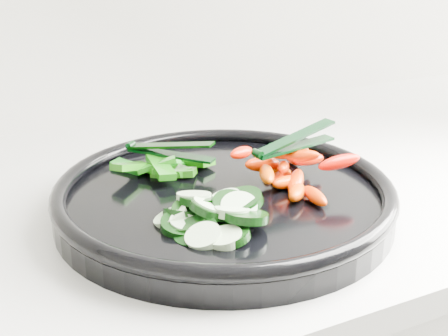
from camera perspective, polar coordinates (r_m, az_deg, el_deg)
name	(u,v)px	position (r m, az deg, el deg)	size (l,w,h in m)	color
veggie_tray	(224,197)	(0.69, 0.00, -2.68)	(0.43, 0.43, 0.04)	black
cucumber_pile	(206,215)	(0.62, -1.64, -4.35)	(0.12, 0.12, 0.04)	black
carrot_pile	(289,170)	(0.70, 5.96, -0.15)	(0.13, 0.14, 0.05)	#FF5800
pepper_pile	(164,167)	(0.74, -5.54, 0.13)	(0.13, 0.10, 0.03)	#28740B
tong_carrot	(293,143)	(0.70, 6.32, 2.31)	(0.11, 0.04, 0.02)	black
tong_pepper	(168,150)	(0.74, -5.16, 1.69)	(0.08, 0.10, 0.02)	black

